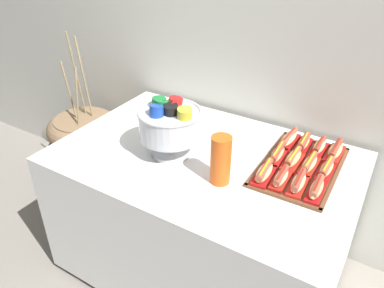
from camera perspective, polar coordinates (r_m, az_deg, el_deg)
The scene contains 19 objects.
ground_plane at distance 2.33m, azimuth 1.51°, elevation -17.54°, with size 10.00×10.00×0.00m, color gray.
back_wall at distance 2.08m, azimuth 10.10°, elevation 18.25°, with size 6.00×0.10×2.60m, color beige.
buffet_table at distance 2.05m, azimuth 1.67°, elevation -10.18°, with size 1.41×0.93×0.76m.
floor_vase at distance 2.78m, azimuth -15.20°, elevation -1.84°, with size 0.56×0.56×1.15m.
serving_tray at distance 1.81m, azimuth 15.83°, elevation -3.31°, with size 0.34×0.53×0.01m.
hot_dog_0 at distance 1.68m, azimuth 10.72°, elevation -4.20°, with size 0.08×0.18×0.06m.
hot_dog_1 at distance 1.67m, azimuth 13.12°, elevation -4.95°, with size 0.06×0.16×0.06m.
hot_dog_2 at distance 1.65m, azimuth 15.58°, elevation -5.61°, with size 0.07×0.17×0.06m.
hot_dog_3 at distance 1.64m, azimuth 18.07°, elevation -6.37°, with size 0.07×0.17×0.06m.
hot_dog_4 at distance 1.81m, azimuth 12.61°, elevation -1.48°, with size 0.07×0.18×0.06m.
hot_dog_5 at distance 1.80m, azimuth 14.84°, elevation -2.17°, with size 0.07×0.18×0.06m.
hot_dog_6 at distance 1.79m, azimuth 17.10°, elevation -2.89°, with size 0.06×0.18×0.06m.
hot_dog_7 at distance 1.78m, azimuth 19.41°, elevation -3.52°, with size 0.06×0.16×0.06m.
hot_dog_8 at distance 1.95m, azimuth 14.22°, elevation 0.71°, with size 0.07×0.19×0.06m.
hot_dog_9 at distance 1.94m, azimuth 16.30°, elevation 0.12°, with size 0.07×0.16×0.06m.
hot_dog_10 at distance 1.93m, azimuth 18.43°, elevation -0.44°, with size 0.06×0.15×0.06m.
hot_dog_11 at distance 1.92m, azimuth 20.57°, elevation -0.99°, with size 0.07×0.18×0.06m.
punch_bowl at distance 1.76m, azimuth -3.32°, elevation 3.20°, with size 0.30×0.30×0.28m.
cup_stack at distance 1.60m, azimuth 4.30°, elevation -2.38°, with size 0.09×0.09×0.22m.
Camera 1 is at (0.76, -1.34, 1.75)m, focal length 35.76 mm.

